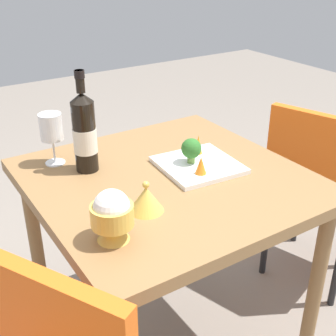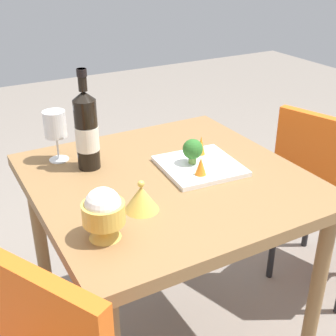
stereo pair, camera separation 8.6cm
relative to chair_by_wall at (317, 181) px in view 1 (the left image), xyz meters
name	(u,v)px [view 1 (the left image)]	position (x,y,z in m)	size (l,w,h in m)	color
dining_table	(168,201)	(0.03, 0.73, 0.13)	(0.85, 0.85, 0.75)	olive
chair_by_wall	(317,181)	(0.00, 0.00, 0.00)	(0.50, 0.50, 0.85)	orange
wine_bottle	(85,132)	(0.21, 0.93, 0.35)	(0.08, 0.08, 0.34)	black
wine_glass	(51,128)	(0.32, 1.01, 0.35)	(0.08, 0.08, 0.18)	white
rice_bowl	(112,215)	(-0.19, 1.04, 0.30)	(0.11, 0.11, 0.14)	gold
rice_bowl_lid	(146,199)	(-0.12, 0.90, 0.26)	(0.10, 0.10, 0.09)	gold
serving_plate	(199,165)	(0.02, 0.61, 0.23)	(0.27, 0.27, 0.02)	white
broccoli_floret	(191,149)	(0.04, 0.63, 0.29)	(0.07, 0.07, 0.09)	#729E4C
carrot_garnish_left	(201,165)	(-0.04, 0.65, 0.27)	(0.04, 0.04, 0.06)	orange
carrot_garnish_right	(198,145)	(0.09, 0.57, 0.27)	(0.03, 0.03, 0.07)	orange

